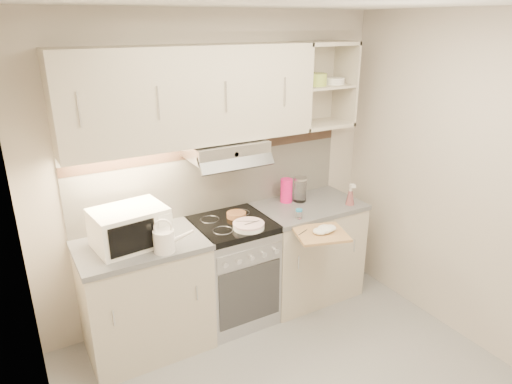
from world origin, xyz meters
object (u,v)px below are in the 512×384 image
Objects in this scene: electric_range at (233,270)px; spray_bottle at (350,196)px; microwave at (130,227)px; watering_can at (165,240)px; pink_pitcher at (287,190)px; cutting_board at (321,234)px; glass_jar at (300,189)px; plate_stack at (249,225)px.

spray_bottle is (1.06, -0.19, 0.53)m from electric_range.
microwave is 1.88m from spray_bottle.
watering_can is 1.69m from spray_bottle.
pink_pitcher is at bearing 159.23° from spray_bottle.
microwave reaches higher than cutting_board.
cutting_board is (-0.21, -0.58, -0.14)m from glass_jar.
watering_can is 1.18m from cutting_board.
pink_pitcher reaches higher than spray_bottle.
watering_can is (-0.63, -0.22, 0.54)m from electric_range.
watering_can is 1.30m from pink_pitcher.
microwave is 1.44m from pink_pitcher.
pink_pitcher is 0.12m from glass_jar.
microwave is 0.29m from watering_can.
microwave is 2.18× the size of plate_stack.
plate_stack is at bearing -18.26° from microwave.
cutting_board is (0.46, -0.31, -0.05)m from plate_stack.
watering_can is at bearing -175.76° from cutting_board.
electric_range is at bearing 41.47° from watering_can.
plate_stack is 0.65× the size of cutting_board.
spray_bottle is at bearing -0.74° from plate_stack.
pink_pitcher is (0.56, 0.32, 0.08)m from plate_stack.
pink_pitcher is 0.65m from cutting_board.
pink_pitcher is (0.61, 0.14, 0.56)m from electric_range.
glass_jar is (0.67, 0.27, 0.09)m from plate_stack.
glass_jar reaches higher than spray_bottle.
cutting_board is (1.33, -0.49, -0.17)m from microwave.
electric_range is 4.25× the size of pink_pitcher.
microwave is at bearing -176.46° from glass_jar.
spray_bottle is (1.87, -0.19, -0.06)m from microwave.
plate_stack is at bearing -158.10° from glass_jar.
microwave is 2.52× the size of pink_pitcher.
pink_pitcher is at bearing 38.23° from watering_can.
cutting_board is at bearing -135.26° from spray_bottle.
electric_range is 0.92m from glass_jar.
spray_bottle is (0.45, -0.33, -0.03)m from pink_pitcher.
watering_can reaches higher than spray_bottle.
cutting_board is (-0.10, -0.63, -0.14)m from pink_pitcher.
watering_can is at bearing -173.44° from pink_pitcher.
electric_range is 4.43× the size of spray_bottle.
plate_stack is at bearing -164.71° from spray_bottle.
spray_bottle is (1.69, 0.03, -0.01)m from watering_can.
glass_jar is at bearing 155.93° from spray_bottle.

